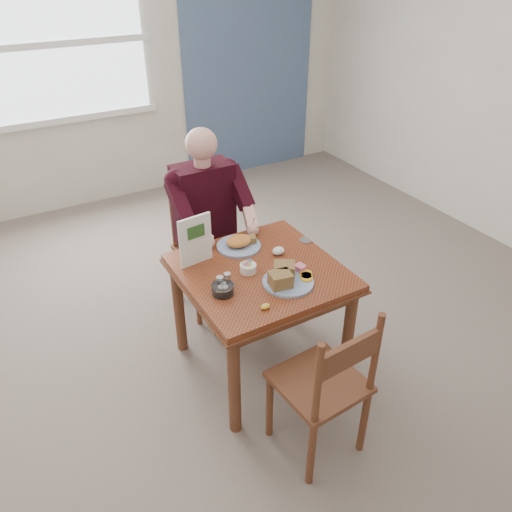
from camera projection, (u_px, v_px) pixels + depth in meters
floor at (260, 362)px, 3.34m from camera, size 6.00×6.00×0.00m
wall_back at (103, 62)px, 4.78m from camera, size 5.50×0.00×5.50m
accent_panel at (249, 48)px, 5.44m from camera, size 1.60×0.02×2.80m
lemon_wedge at (265, 306)px, 2.61m from camera, size 0.06×0.05×0.03m
napkin at (278, 251)px, 3.06m from camera, size 0.09×0.08×0.05m
metal_dish at (306, 240)px, 3.21m from camera, size 0.09×0.09×0.01m
window at (56, 44)px, 4.49m from camera, size 1.72×0.04×1.42m
table at (260, 284)px, 2.99m from camera, size 0.92×0.92×0.75m
chair_far at (206, 247)px, 3.66m from camera, size 0.42×0.42×0.95m
chair_near at (325, 386)px, 2.52m from camera, size 0.45×0.45×0.95m
diner at (208, 212)px, 3.42m from camera, size 0.53×0.56×1.39m
near_plate at (286, 277)px, 2.80m from camera, size 0.37×0.37×0.10m
far_plate at (240, 243)px, 3.13m from camera, size 0.35×0.35×0.08m
caddy at (248, 268)px, 2.90m from camera, size 0.12×0.12×0.07m
shakers at (224, 282)px, 2.75m from camera, size 0.10×0.06×0.09m
creamer at (223, 289)px, 2.72m from camera, size 0.16×0.16×0.06m
menu at (195, 240)px, 2.91m from camera, size 0.21×0.04×0.31m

